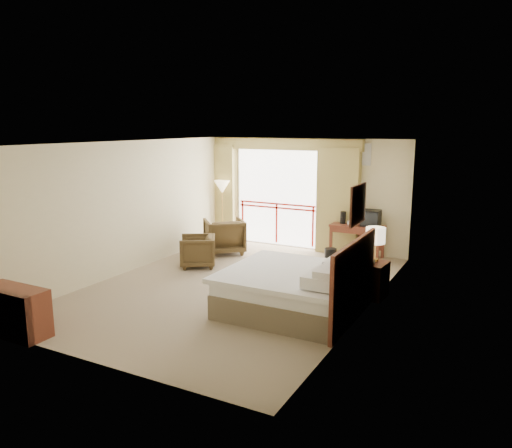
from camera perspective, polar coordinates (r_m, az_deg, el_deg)
The scene contains 29 objects.
floor at distance 9.52m, azimuth -2.35°, elevation -7.19°, with size 7.00×7.00×0.00m, color gray.
ceiling at distance 9.03m, azimuth -2.49°, elevation 9.27°, with size 7.00×7.00×0.00m, color white.
wall_back at distance 12.29m, azimuth 5.84°, elevation 3.45°, with size 5.00×5.00×0.00m, color beige.
wall_front at distance 6.48m, azimuth -18.25°, elevation -4.21°, with size 5.00×5.00×0.00m, color beige.
wall_left at distance 10.64m, azimuth -14.13°, elevation 1.94°, with size 7.00×7.00×0.00m, color beige.
wall_right at distance 8.23m, azimuth 12.80°, elevation -0.68°, with size 7.00×7.00×0.00m, color beige.
balcony_door at distance 12.61m, azimuth 2.42°, elevation 3.01°, with size 2.40×2.40×0.00m, color white.
balcony_railing at distance 12.66m, azimuth 2.37°, elevation 1.26°, with size 2.09×0.03×1.02m.
curtain_left at distance 13.28m, azimuth -4.27°, elevation 3.62°, with size 1.00×0.26×2.50m, color #99874B.
curtain_right at distance 11.87m, azimuth 9.36°, elevation 2.59°, with size 1.00×0.26×2.50m, color #99874B.
valance at distance 12.40m, azimuth 2.27°, elevation 9.13°, with size 4.40×0.22×0.28m, color #99874B.
hvac_vent at distance 11.74m, azimuth 11.83°, elevation 7.81°, with size 0.50×0.04×0.50m, color silver.
bed at distance 8.25m, azimuth 4.59°, elevation -7.41°, with size 2.13×2.06×0.97m.
headboard at distance 7.86m, azimuth 11.13°, elevation -6.46°, with size 0.06×2.10×1.30m, color #58241A.
framed_art at distance 7.58m, azimuth 11.56°, elevation 2.20°, with size 0.04×0.72×0.60m.
nightstand at distance 9.11m, azimuth 13.20°, elevation -6.24°, with size 0.45×0.53×0.64m, color #58241A.
table_lamp at distance 8.96m, azimuth 13.51°, elevation -1.35°, with size 0.34×0.34×0.60m.
phone at distance 8.88m, azimuth 12.74°, elevation -4.26°, with size 0.18×0.14×0.08m, color black.
desk at distance 11.68m, azimuth 11.56°, elevation -0.87°, with size 1.18×0.57×0.77m.
tv at distance 11.48m, azimuth 12.99°, elevation 0.66°, with size 0.41×0.33×0.37m.
coffee_maker at distance 11.67m, azimuth 9.90°, elevation 0.72°, with size 0.13×0.13×0.28m, color black.
cup at distance 11.60m, azimuth 10.52°, elevation 0.15°, with size 0.06×0.06×0.09m, color white.
wastebasket at distance 11.18m, azimuth 8.51°, elevation -3.61°, with size 0.26×0.26×0.33m, color black.
armchair_far at distance 11.99m, azimuth -3.61°, elevation -3.30°, with size 0.88×0.91×0.83m, color #413018.
armchair_near at distance 10.93m, azimuth -6.65°, elevation -4.81°, with size 0.72×0.74×0.68m, color #413018.
side_table at distance 11.46m, azimuth -6.76°, elevation -2.31°, with size 0.45×0.45×0.49m.
book at distance 11.43m, azimuth -6.78°, elevation -1.54°, with size 0.16×0.22×0.02m, color white.
floor_lamp at distance 12.92m, azimuth -3.89°, elevation 4.00°, with size 0.41×0.41×1.60m.
dresser at distance 8.13m, azimuth -25.88°, elevation -9.00°, with size 1.07×0.45×0.71m.
Camera 1 is at (4.56, -7.79, 3.02)m, focal length 35.00 mm.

